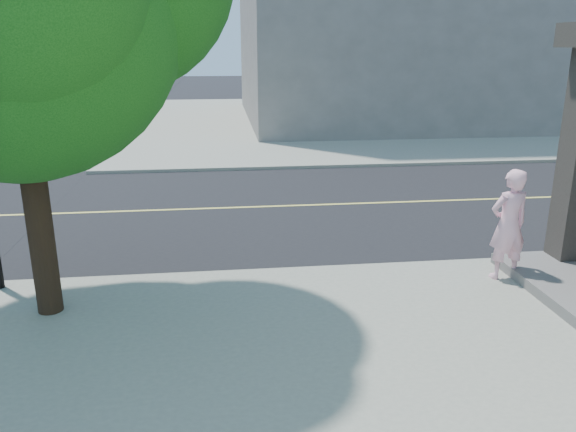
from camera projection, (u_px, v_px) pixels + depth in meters
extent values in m
plane|color=black|center=(32.00, 286.00, 9.90)|extent=(140.00, 140.00, 0.00)
cube|color=black|center=(88.00, 213.00, 14.17)|extent=(140.00, 9.00, 0.01)
cube|color=gray|center=(399.00, 119.00, 31.85)|extent=(29.00, 25.00, 0.12)
imported|color=#FEB8CF|center=(508.00, 225.00, 9.67)|extent=(0.77, 0.57, 1.96)
cylinder|color=black|center=(35.00, 193.00, 8.17)|extent=(0.37, 0.37, 3.74)
sphere|color=#1B5E17|center=(11.00, 11.00, 7.44)|extent=(4.58, 4.58, 4.58)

